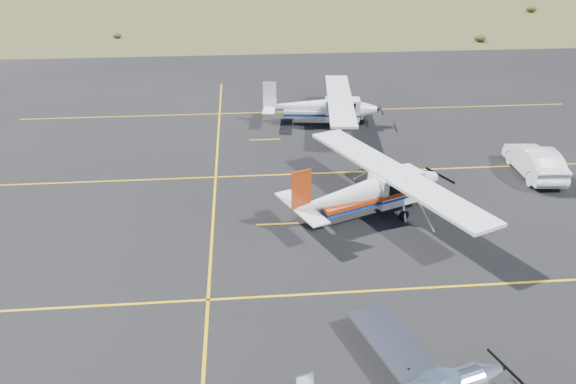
# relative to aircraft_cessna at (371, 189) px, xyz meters

# --- Properties ---
(ground) EXTENTS (1600.00, 1600.00, 0.00)m
(ground) POSITION_rel_aircraft_cessna_xyz_m (-1.48, -8.00, -1.39)
(ground) COLOR #383D1C
(ground) RESTS_ON ground
(apron) EXTENTS (72.00, 72.00, 0.02)m
(apron) POSITION_rel_aircraft_cessna_xyz_m (-1.48, -1.00, -1.39)
(apron) COLOR black
(apron) RESTS_ON ground
(aircraft_cessna) EXTENTS (8.90, 11.97, 3.12)m
(aircraft_cessna) POSITION_rel_aircraft_cessna_xyz_m (0.00, 0.00, 0.00)
(aircraft_cessna) COLOR white
(aircraft_cessna) RESTS_ON apron
(aircraft_plain) EXTENTS (7.05, 11.67, 2.94)m
(aircraft_plain) POSITION_rel_aircraft_cessna_xyz_m (-0.43, 13.06, -0.08)
(aircraft_plain) COLOR white
(aircraft_plain) RESTS_ON apron
(sedan) EXTENTS (2.05, 5.06, 1.63)m
(sedan) POSITION_rel_aircraft_cessna_xyz_m (10.02, 3.79, -0.56)
(sedan) COLOR silver
(sedan) RESTS_ON apron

